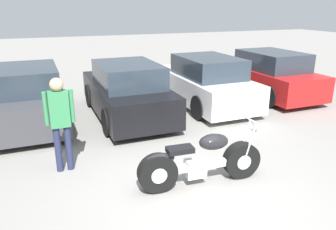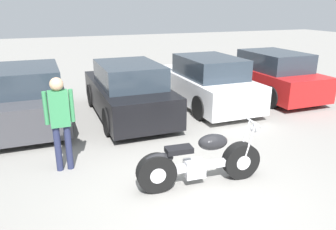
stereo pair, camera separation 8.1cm
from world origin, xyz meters
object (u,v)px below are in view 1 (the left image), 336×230
motorcycle (200,162)px  parked_car_dark_grey (28,97)px  parked_car_black (127,92)px  parked_car_white (204,82)px  person_standing (60,117)px  parked_car_red (267,75)px

motorcycle → parked_car_dark_grey: size_ratio=0.54×
parked_car_black → parked_car_white: same height
parked_car_white → person_standing: person_standing is taller
motorcycle → parked_car_black: bearing=92.6°
parked_car_dark_grey → parked_car_black: (2.50, -0.42, 0.00)m
parked_car_black → parked_car_red: (5.00, 0.42, 0.00)m
parked_car_dark_grey → person_standing: bearing=-79.1°
parked_car_black → parked_car_white: 2.51m
motorcycle → parked_car_red: 6.55m
motorcycle → person_standing: bearing=146.5°
parked_car_dark_grey → parked_car_white: (5.00, -0.21, 0.00)m
parked_car_dark_grey → parked_car_white: bearing=-2.4°
parked_car_white → motorcycle: bearing=-118.8°
parked_car_red → parked_car_black: bearing=-175.2°
parked_car_dark_grey → parked_car_red: 7.50m
parked_car_black → parked_car_dark_grey: bearing=170.4°
parked_car_red → person_standing: 7.57m
motorcycle → person_standing: person_standing is taller
parked_car_black → person_standing: bearing=-126.2°
motorcycle → parked_car_black: 4.02m
parked_car_white → parked_car_red: 2.51m
parked_car_white → parked_car_black: bearing=-175.2°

